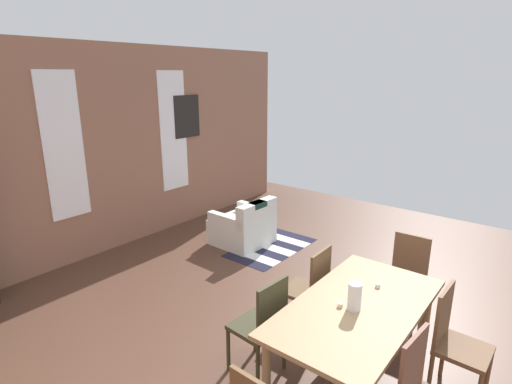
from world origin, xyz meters
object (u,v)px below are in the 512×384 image
vase_on_table (355,296)px  dining_chair_far_left (263,324)px  dining_table (357,314)px  armchair_white (244,227)px  dining_chair_head_right (406,276)px  dining_chair_far_right (310,287)px  dining_chair_near_right (455,340)px

vase_on_table → dining_chair_far_left: (-0.32, 0.69, -0.37)m
dining_table → dining_chair_far_left: bearing=120.2°
dining_table → vase_on_table: 0.22m
dining_table → armchair_white: size_ratio=2.14×
dining_table → vase_on_table: bearing=180.0°
vase_on_table → armchair_white: (1.82, 2.70, -0.61)m
dining_table → armchair_white: bearing=57.2°
dining_chair_far_left → dining_chair_head_right: 1.79m
dining_table → dining_chair_far_right: 0.81m
dining_table → vase_on_table: vase_on_table is taller
dining_chair_near_right → armchair_white: bearing=68.4°
vase_on_table → armchair_white: 3.31m
dining_table → dining_chair_far_right: dining_chair_far_right is taller
dining_chair_far_right → dining_chair_near_right: same height
dining_chair_far_left → dining_chair_far_right: (0.80, -0.00, 0.00)m
dining_chair_far_left → armchair_white: bearing=43.2°
dining_chair_head_right → dining_chair_far_right: size_ratio=1.00×
vase_on_table → dining_chair_far_right: size_ratio=0.25×
dining_table → dining_chair_near_right: size_ratio=1.85×
vase_on_table → dining_chair_far_right: vase_on_table is taller
dining_chair_far_left → dining_chair_head_right: size_ratio=1.00×
dining_chair_head_right → armchair_white: size_ratio=1.15×
dining_chair_far_left → dining_chair_near_right: (0.80, -1.38, 0.00)m
dining_chair_far_right → dining_chair_near_right: size_ratio=1.00×
dining_chair_far_right → dining_chair_near_right: 1.38m
dining_table → dining_chair_head_right: size_ratio=1.85×
dining_chair_far_left → dining_chair_head_right: bearing=-22.6°
dining_chair_head_right → armchair_white: dining_chair_head_right is taller
dining_chair_far_left → dining_chair_far_right: size_ratio=1.00×
dining_chair_far_right → dining_chair_near_right: (0.00, -1.38, 0.00)m
armchair_white → dining_chair_head_right: bearing=-100.3°
dining_chair_far_right → dining_chair_head_right: bearing=-38.7°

